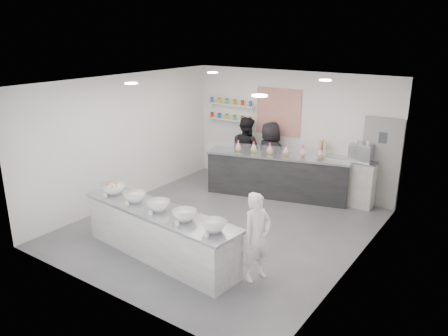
# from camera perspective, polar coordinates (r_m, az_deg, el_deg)

# --- Properties ---
(floor) EXTENTS (6.00, 6.00, 0.00)m
(floor) POSITION_cam_1_polar(r_m,az_deg,el_deg) (9.23, -0.20, -7.68)
(floor) COLOR #515156
(floor) RESTS_ON ground
(ceiling) EXTENTS (6.00, 6.00, 0.00)m
(ceiling) POSITION_cam_1_polar(r_m,az_deg,el_deg) (8.39, -0.22, 11.15)
(ceiling) COLOR white
(ceiling) RESTS_ON floor
(back_wall) EXTENTS (5.50, 0.00, 5.50)m
(back_wall) POSITION_cam_1_polar(r_m,az_deg,el_deg) (11.21, 8.67, 4.83)
(back_wall) COLOR white
(back_wall) RESTS_ON floor
(left_wall) EXTENTS (0.00, 6.00, 6.00)m
(left_wall) POSITION_cam_1_polar(r_m,az_deg,el_deg) (10.46, -12.66, 3.68)
(left_wall) COLOR white
(left_wall) RESTS_ON floor
(right_wall) EXTENTS (0.00, 6.00, 6.00)m
(right_wall) POSITION_cam_1_polar(r_m,az_deg,el_deg) (7.54, 17.19, -2.15)
(right_wall) COLOR white
(right_wall) RESTS_ON floor
(back_door) EXTENTS (0.88, 0.04, 2.10)m
(back_door) POSITION_cam_1_polar(r_m,az_deg,el_deg) (10.52, 19.74, 0.59)
(back_door) COLOR gray
(back_door) RESTS_ON floor
(pattern_panel) EXTENTS (1.25, 0.03, 1.20)m
(pattern_panel) POSITION_cam_1_polar(r_m,az_deg,el_deg) (11.25, 7.11, 7.28)
(pattern_panel) COLOR #A0190A
(pattern_panel) RESTS_ON back_wall
(jar_shelf_lower) EXTENTS (1.45, 0.22, 0.04)m
(jar_shelf_lower) POSITION_cam_1_polar(r_m,az_deg,el_deg) (11.96, 0.91, 6.32)
(jar_shelf_lower) COLOR silver
(jar_shelf_lower) RESTS_ON back_wall
(jar_shelf_upper) EXTENTS (1.45, 0.22, 0.04)m
(jar_shelf_upper) POSITION_cam_1_polar(r_m,az_deg,el_deg) (11.88, 0.92, 8.31)
(jar_shelf_upper) COLOR silver
(jar_shelf_upper) RESTS_ON back_wall
(preserve_jars) EXTENTS (1.45, 0.10, 0.56)m
(preserve_jars) POSITION_cam_1_polar(r_m,az_deg,el_deg) (11.89, 0.86, 7.63)
(preserve_jars) COLOR #FC2100
(preserve_jars) RESTS_ON jar_shelf_lower
(downlight_0) EXTENTS (0.24, 0.24, 0.02)m
(downlight_0) POSITION_cam_1_polar(r_m,az_deg,el_deg) (8.56, -12.03, 10.76)
(downlight_0) COLOR white
(downlight_0) RESTS_ON ceiling
(downlight_1) EXTENTS (0.24, 0.24, 0.02)m
(downlight_1) POSITION_cam_1_polar(r_m,az_deg,el_deg) (6.81, 4.66, 9.40)
(downlight_1) COLOR white
(downlight_1) RESTS_ON ceiling
(downlight_2) EXTENTS (0.24, 0.24, 0.02)m
(downlight_2) POSITION_cam_1_polar(r_m,az_deg,el_deg) (10.50, -1.49, 12.35)
(downlight_2) COLOR white
(downlight_2) RESTS_ON ceiling
(downlight_3) EXTENTS (0.24, 0.24, 0.02)m
(downlight_3) POSITION_cam_1_polar(r_m,az_deg,el_deg) (9.14, 13.10, 11.11)
(downlight_3) COLOR white
(downlight_3) RESTS_ON ceiling
(prep_counter) EXTENTS (3.40, 1.07, 0.91)m
(prep_counter) POSITION_cam_1_polar(r_m,az_deg,el_deg) (7.99, -8.40, -8.48)
(prep_counter) COLOR #999995
(prep_counter) RESTS_ON floor
(back_bar) EXTENTS (3.48, 1.53, 1.06)m
(back_bar) POSITION_cam_1_polar(r_m,az_deg,el_deg) (10.74, 6.92, -1.02)
(back_bar) COLOR black
(back_bar) RESTS_ON floor
(sneeze_guard) EXTENTS (3.27, 0.93, 0.29)m
(sneeze_guard) POSITION_cam_1_polar(r_m,az_deg,el_deg) (10.26, 6.69, 2.05)
(sneeze_guard) COLOR white
(sneeze_guard) RESTS_ON back_bar
(espresso_ledge) EXTENTS (1.47, 0.47, 1.09)m
(espresso_ledge) POSITION_cam_1_polar(r_m,az_deg,el_deg) (10.70, 15.34, -1.55)
(espresso_ledge) COLOR #999995
(espresso_ledge) RESTS_ON floor
(espresso_machine) EXTENTS (0.50, 0.34, 0.38)m
(espresso_machine) POSITION_cam_1_polar(r_m,az_deg,el_deg) (10.38, 17.49, 1.93)
(espresso_machine) COLOR #93969E
(espresso_machine) RESTS_ON espresso_ledge
(cup_stacks) EXTENTS (0.24, 0.24, 0.35)m
(cup_stacks) POSITION_cam_1_polar(r_m,az_deg,el_deg) (10.67, 12.88, 2.65)
(cup_stacks) COLOR tan
(cup_stacks) RESTS_ON espresso_ledge
(prep_bowls) EXTENTS (3.06, 0.80, 0.17)m
(prep_bowls) POSITION_cam_1_polar(r_m,az_deg,el_deg) (7.77, -8.57, -4.89)
(prep_bowls) COLOR white
(prep_bowls) RESTS_ON prep_counter
(label_cards) EXTENTS (2.66, 0.04, 0.07)m
(label_cards) POSITION_cam_1_polar(r_m,az_deg,el_deg) (7.42, -11.08, -6.58)
(label_cards) COLOR white
(label_cards) RESTS_ON prep_counter
(cookie_bags) EXTENTS (2.12, 0.73, 0.28)m
(cookie_bags) POSITION_cam_1_polar(r_m,az_deg,el_deg) (10.55, 7.05, 2.43)
(cookie_bags) COLOR pink
(cookie_bags) RESTS_ON back_bar
(woman_prep) EXTENTS (0.51, 0.63, 1.50)m
(woman_prep) POSITION_cam_1_polar(r_m,az_deg,el_deg) (7.16, 4.32, -8.97)
(woman_prep) COLOR white
(woman_prep) RESTS_ON floor
(staff_left) EXTENTS (1.01, 0.86, 1.80)m
(staff_left) POSITION_cam_1_polar(r_m,az_deg,el_deg) (11.51, 2.89, 2.28)
(staff_left) COLOR black
(staff_left) RESTS_ON floor
(staff_right) EXTENTS (0.97, 0.75, 1.75)m
(staff_right) POSITION_cam_1_polar(r_m,az_deg,el_deg) (11.17, 6.02, 1.59)
(staff_right) COLOR black
(staff_right) RESTS_ON floor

